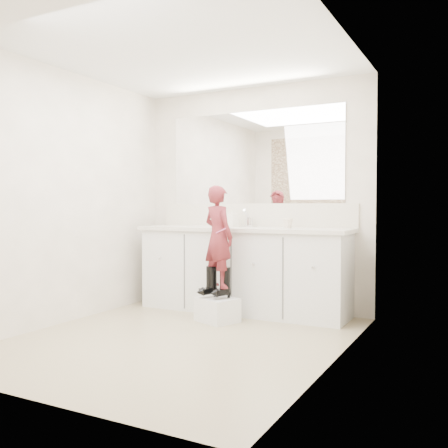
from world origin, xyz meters
The scene contains 19 objects.
floor centered at (0.00, 0.00, 0.00)m, with size 3.00×3.00×0.00m, color #927F5F.
ceiling centered at (0.00, 0.00, 2.40)m, with size 3.00×3.00×0.00m, color white.
wall_back centered at (0.00, 1.50, 1.20)m, with size 2.60×2.60×0.00m, color beige.
wall_front centered at (0.00, -1.50, 1.20)m, with size 2.60×2.60×0.00m, color beige.
wall_left centered at (-1.30, 0.00, 1.20)m, with size 3.00×3.00×0.00m, color beige.
wall_right centered at (1.30, 0.00, 1.20)m, with size 3.00×3.00×0.00m, color beige.
vanity_cabinet centered at (0.00, 1.23, 0.42)m, with size 2.20×0.55×0.85m, color silver.
countertop centered at (0.00, 1.21, 0.87)m, with size 2.28×0.58×0.04m, color beige.
backsplash centered at (0.00, 1.49, 1.02)m, with size 2.28×0.03×0.25m, color beige.
mirror centered at (0.00, 1.49, 1.64)m, with size 2.00×0.02×1.00m, color white.
dot_panel centered at (0.00, -1.49, 1.65)m, with size 2.00×0.01×1.20m, color #472819.
faucet centered at (0.00, 1.38, 0.94)m, with size 0.08×0.08×0.10m, color silver.
cup centered at (0.49, 1.25, 0.94)m, with size 0.11×0.11×0.10m, color beige.
soap_bottle centered at (-0.15, 1.28, 1.00)m, with size 0.10×0.10×0.21m, color white.
step_stool centered at (-0.02, 0.70, 0.11)m, with size 0.36×0.30×0.23m, color white.
boot_left centered at (-0.10, 0.72, 0.38)m, with size 0.11×0.20×0.30m, color black, non-canonical shape.
boot_right centered at (0.05, 0.72, 0.38)m, with size 0.11×0.20×0.30m, color black, non-canonical shape.
toddler centered at (-0.02, 0.72, 0.82)m, with size 0.36×0.23×0.98m, color #AC353F.
toothbrush centered at (0.05, 0.64, 0.88)m, with size 0.01×0.01×0.14m, color #D55290.
Camera 1 is at (2.24, -3.48, 1.11)m, focal length 40.00 mm.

